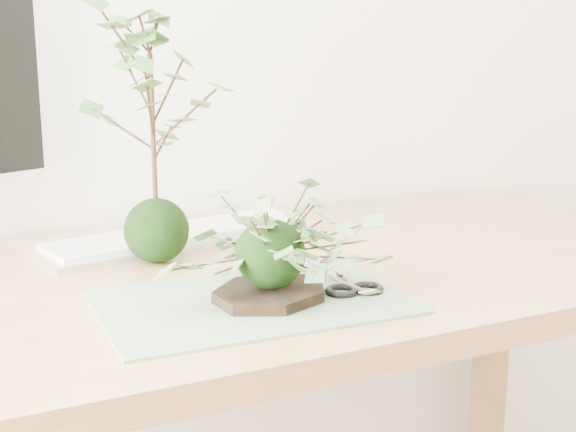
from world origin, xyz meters
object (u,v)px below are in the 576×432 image
at_px(ivy_kokedama, 270,222).
at_px(keyboard, 180,236).
at_px(maple_kokedama, 151,70).
at_px(desk, 248,323).

relative_size(ivy_kokedama, keyboard, 0.62).
distance_m(ivy_kokedama, maple_kokedama, 0.32).
height_order(desk, maple_kokedama, maple_kokedama).
distance_m(desk, keyboard, 0.23).
xyz_separation_m(maple_kokedama, keyboard, (0.07, 0.11, -0.29)).
xyz_separation_m(ivy_kokedama, keyboard, (-0.01, 0.36, -0.10)).
height_order(desk, ivy_kokedama, ivy_kokedama).
xyz_separation_m(desk, ivy_kokedama, (-0.03, -0.15, 0.20)).
distance_m(desk, maple_kokedama, 0.41).
bearing_deg(ivy_kokedama, desk, 78.54).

